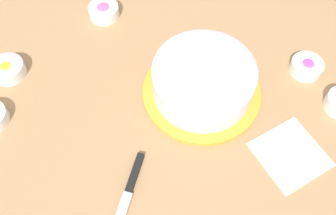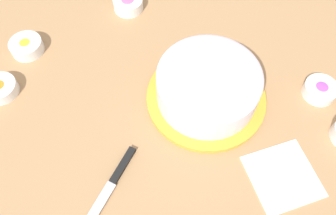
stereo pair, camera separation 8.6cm
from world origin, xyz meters
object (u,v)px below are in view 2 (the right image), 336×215
object	(u,v)px
frosted_cake	(208,86)
sprinkle_bowl_pink	(128,3)
sprinkle_bowl_yellow	(26,46)
paper_napkin	(283,176)
sprinkle_bowl_rainbow	(320,90)
spreading_knife	(112,183)
sprinkle_bowl_orange	(0,88)

from	to	relation	value
frosted_cake	sprinkle_bowl_pink	distance (m)	0.40
sprinkle_bowl_yellow	paper_napkin	distance (m)	0.77
sprinkle_bowl_rainbow	sprinkle_bowl_pink	bearing A→B (deg)	-80.37
spreading_knife	sprinkle_bowl_yellow	bearing A→B (deg)	-104.32
sprinkle_bowl_pink	sprinkle_bowl_rainbow	size ratio (longest dim) A/B	1.05
sprinkle_bowl_yellow	paper_napkin	size ratio (longest dim) A/B	0.61
frosted_cake	sprinkle_bowl_orange	distance (m)	0.54
spreading_knife	sprinkle_bowl_orange	xyz separation A→B (m)	(0.01, -0.40, 0.01)
frosted_cake	sprinkle_bowl_rainbow	xyz separation A→B (m)	(-0.21, 0.21, -0.04)
sprinkle_bowl_rainbow	sprinkle_bowl_orange	bearing A→B (deg)	-49.38
sprinkle_bowl_rainbow	sprinkle_bowl_yellow	bearing A→B (deg)	-59.50
sprinkle_bowl_rainbow	spreading_knife	bearing A→B (deg)	-23.77
sprinkle_bowl_yellow	sprinkle_bowl_rainbow	bearing A→B (deg)	120.50
sprinkle_bowl_pink	sprinkle_bowl_rainbow	distance (m)	0.61
spreading_knife	sprinkle_bowl_pink	distance (m)	0.57
spreading_knife	sprinkle_bowl_pink	bearing A→B (deg)	-139.46
frosted_cake	sprinkle_bowl_pink	world-z (taller)	frosted_cake
sprinkle_bowl_pink	sprinkle_bowl_yellow	xyz separation A→B (m)	(0.31, -0.10, -0.00)
frosted_cake	spreading_knife	xyz separation A→B (m)	(0.32, -0.02, -0.05)
frosted_cake	sprinkle_bowl_pink	size ratio (longest dim) A/B	3.42
frosted_cake	sprinkle_bowl_rainbow	distance (m)	0.30
sprinkle_bowl_yellow	paper_napkin	bearing A→B (deg)	101.46
frosted_cake	sprinkle_bowl_rainbow	size ratio (longest dim) A/B	3.60
frosted_cake	paper_napkin	size ratio (longest dim) A/B	2.08
sprinkle_bowl_orange	sprinkle_bowl_rainbow	bearing A→B (deg)	130.62
sprinkle_bowl_pink	paper_napkin	xyz separation A→B (m)	(0.16, 0.65, -0.02)
sprinkle_bowl_pink	sprinkle_bowl_orange	bearing A→B (deg)	-4.53
frosted_cake	sprinkle_bowl_yellow	xyz separation A→B (m)	(0.20, -0.49, -0.04)
sprinkle_bowl_pink	sprinkle_bowl_orange	world-z (taller)	sprinkle_bowl_pink
sprinkle_bowl_yellow	sprinkle_bowl_orange	distance (m)	0.15
sprinkle_bowl_rainbow	paper_napkin	bearing A→B (deg)	11.08
spreading_knife	sprinkle_bowl_orange	size ratio (longest dim) A/B	2.64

